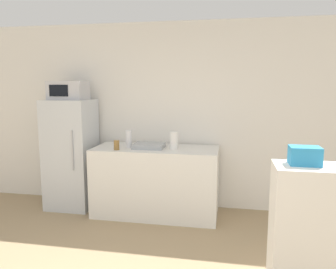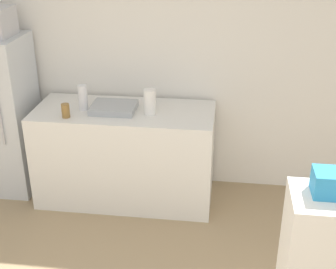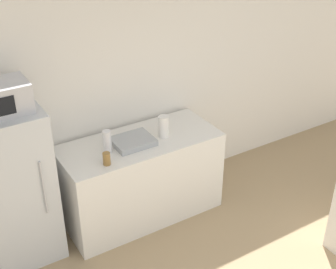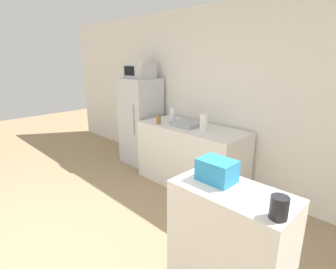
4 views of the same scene
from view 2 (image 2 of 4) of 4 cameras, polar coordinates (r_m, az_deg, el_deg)
wall_back at (r=4.51m, az=-2.83°, el=9.49°), size 8.00×0.06×2.60m
counter at (r=4.46m, az=-5.20°, el=-2.46°), size 1.65×0.71×0.91m
sink_basin at (r=4.26m, az=-6.63°, el=3.29°), size 0.40×0.32×0.06m
bottle_tall at (r=4.29m, az=-10.33°, el=4.45°), size 0.08×0.08×0.23m
bottle_short at (r=4.17m, az=-12.38°, el=2.85°), size 0.07×0.07×0.12m
basket at (r=2.70m, az=19.55°, el=-5.62°), size 0.23×0.17×0.14m
paper_towel_roll at (r=4.13m, az=-2.23°, el=4.01°), size 0.11×0.11×0.23m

